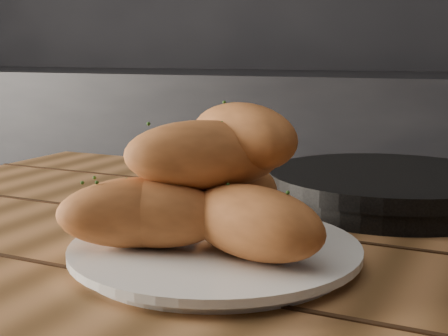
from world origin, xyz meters
TOP-DOWN VIEW (x-y plane):
  - counter at (0.00, 1.70)m, footprint 2.80×0.60m
  - plate at (0.45, 0.58)m, footprint 0.29×0.29m
  - bread_rolls at (0.44, 0.58)m, footprint 0.28×0.25m
  - skillet at (0.56, 0.89)m, footprint 0.45×0.32m

SIDE VIEW (x-z plane):
  - counter at x=0.00m, z-range 0.00..0.90m
  - plate at x=0.45m, z-range 0.75..0.77m
  - skillet at x=0.56m, z-range 0.75..0.80m
  - bread_rolls at x=0.44m, z-range 0.75..0.89m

